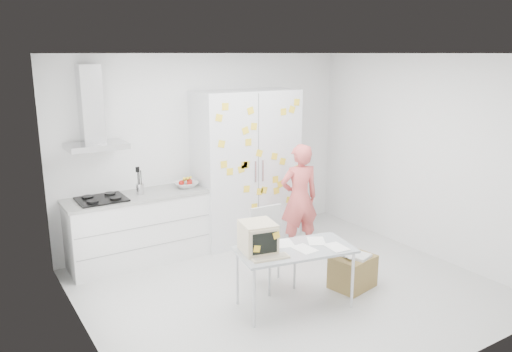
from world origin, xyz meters
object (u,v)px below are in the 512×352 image
person (299,198)px  desk (272,243)px  cardboard_box (353,271)px  chair (271,242)px

person → desk: 1.70m
person → desk: (-1.24, -1.17, -0.01)m
cardboard_box → chair: bearing=143.1°
person → desk: bearing=55.1°
desk → chair: desk is taller
desk → cardboard_box: bearing=6.6°
person → desk: size_ratio=1.14×
person → chair: person is taller
person → cardboard_box: person is taller
desk → cardboard_box: (1.10, -0.08, -0.55)m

